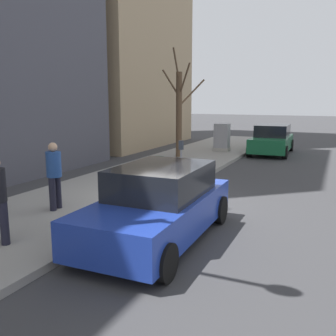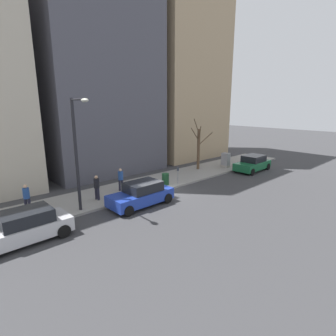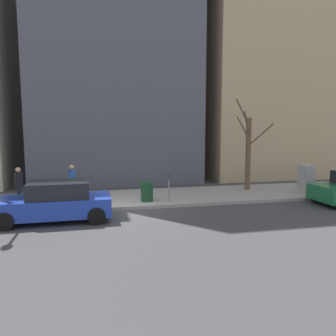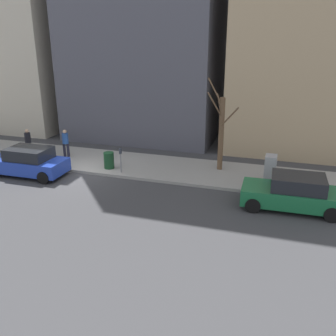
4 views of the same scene
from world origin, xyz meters
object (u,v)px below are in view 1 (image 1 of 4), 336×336
Objects in this scene: utility_box at (222,138)px; pedestrian_near_meter at (54,172)px; trash_bin at (156,171)px; bare_tree at (179,111)px; parked_car_blue at (159,205)px; parking_meter at (181,156)px; parked_car_green at (272,140)px.

pedestrian_near_meter reaches higher than utility_box.
pedestrian_near_meter is (0.71, 11.93, 0.24)m from utility_box.
pedestrian_near_meter is (1.11, 3.38, 0.49)m from trash_bin.
bare_tree is 9.30m from pedestrian_near_meter.
parking_meter is (1.48, -4.73, 0.24)m from parked_car_blue.
parked_car_blue is 10.40m from bare_tree.
parked_car_green is 13.46m from parked_car_blue.
utility_box is at bearing -11.45° from pedestrian_near_meter.
bare_tree is at bearing -70.25° from parked_car_blue.
bare_tree is at bearing 44.83° from parked_car_green.
parking_meter is 7.67m from utility_box.
utility_box is at bearing -115.16° from bare_tree.
parked_car_green is 2.97× the size of utility_box.
parked_car_green is 2.63m from utility_box.
pedestrian_near_meter is (3.04, -0.42, 0.35)m from parked_car_blue.
trash_bin is (1.98, 9.66, -0.14)m from parked_car_green.
pedestrian_near_meter is at bearing 93.54° from bare_tree.
parking_meter is at bearing -73.42° from parked_car_blue.
pedestrian_near_meter reaches higher than trash_bin.
bare_tree reaches higher than parked_car_green.
parked_car_green and parked_car_blue have the same top height.
pedestrian_near_meter is at bearing -8.64° from parked_car_blue.
pedestrian_near_meter reaches higher than parking_meter.
parked_car_blue is 12.57m from utility_box.
utility_box is at bearing -83.64° from parking_meter.
parking_meter is 5.50m from bare_tree.
utility_box reaches higher than parked_car_green.
pedestrian_near_meter is at bearing 75.15° from parked_car_green.
utility_box is at bearing -80.14° from parked_car_blue.
utility_box is 1.59× the size of trash_bin.
parking_meter is (1.53, 8.73, 0.24)m from parked_car_green.
pedestrian_near_meter is at bearing 86.59° from utility_box.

